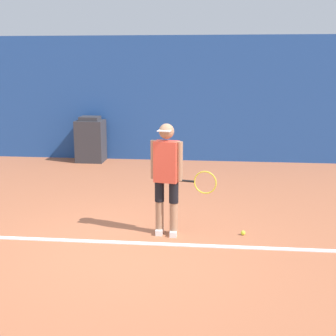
% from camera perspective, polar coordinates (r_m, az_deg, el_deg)
% --- Properties ---
extents(ground_plane, '(24.00, 24.00, 0.00)m').
position_cam_1_polar(ground_plane, '(6.60, -5.38, -9.60)').
color(ground_plane, '#B76642').
extents(back_wall, '(24.00, 0.10, 3.16)m').
position_cam_1_polar(back_wall, '(12.07, 0.10, 8.39)').
color(back_wall, '#234C99').
rests_on(back_wall, ground_plane).
extents(court_baseline, '(21.60, 0.10, 0.01)m').
position_cam_1_polar(court_baseline, '(6.74, -5.12, -9.06)').
color(court_baseline, white).
rests_on(court_baseline, ground_plane).
extents(tennis_player, '(0.97, 0.32, 1.66)m').
position_cam_1_polar(tennis_player, '(6.76, -0.06, -0.77)').
color(tennis_player, '#A37556').
rests_on(tennis_player, ground_plane).
extents(tennis_ball, '(0.07, 0.07, 0.07)m').
position_cam_1_polar(tennis_ball, '(7.08, 9.15, -7.81)').
color(tennis_ball, '#D1E533').
rests_on(tennis_ball, ground_plane).
extents(covered_chair, '(0.69, 0.62, 1.16)m').
position_cam_1_polar(covered_chair, '(12.15, -9.41, 3.39)').
color(covered_chair, '#333338').
rests_on(covered_chair, ground_plane).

